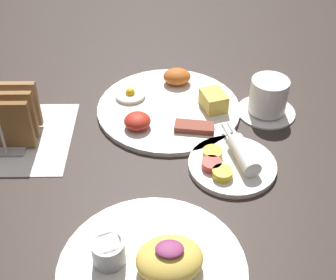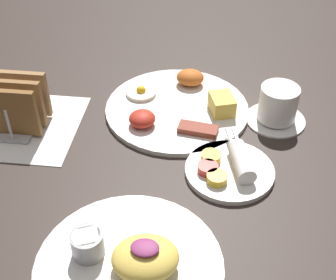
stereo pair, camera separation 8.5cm
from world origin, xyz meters
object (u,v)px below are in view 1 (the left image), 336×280
plate_breakfast (170,106)px  coffee_cup (268,98)px  plate_condiments (232,162)px  toast_rack (9,117)px  plate_foreground (153,265)px

plate_breakfast → coffee_cup: coffee_cup is taller
plate_condiments → coffee_cup: (0.09, 0.16, 0.02)m
plate_condiments → toast_rack: bearing=167.9°
plate_foreground → coffee_cup: (0.23, 0.38, 0.02)m
plate_condiments → toast_rack: toast_rack is taller
plate_breakfast → plate_foreground: 0.40m
plate_foreground → toast_rack: (-0.27, 0.31, 0.04)m
plate_foreground → toast_rack: size_ratio=2.36×
toast_rack → coffee_cup: (0.50, 0.08, -0.02)m
coffee_cup → plate_condiments: bearing=-118.5°
plate_condiments → plate_breakfast: bearing=121.6°
toast_rack → plate_condiments: bearing=-12.1°
plate_condiments → toast_rack: (-0.41, 0.09, 0.04)m
plate_breakfast → coffee_cup: bearing=-3.6°
plate_condiments → plate_foreground: bearing=-122.5°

